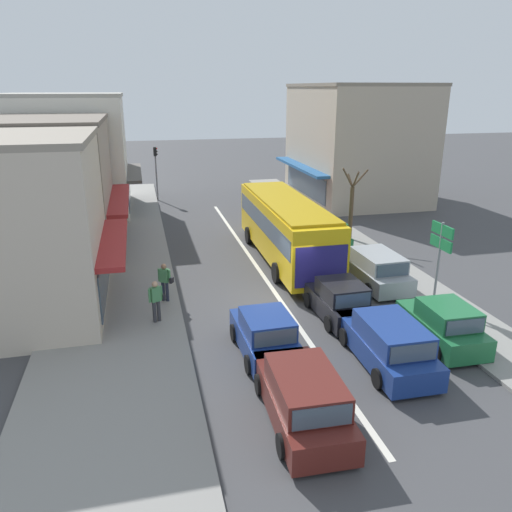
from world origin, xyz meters
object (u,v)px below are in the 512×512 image
object	(u,v)px
hatchback_adjacent_lane_trail	(265,335)
parked_hatchback_kerb_front	(443,325)
city_bus	(286,225)
traffic_light_downstreet	(156,164)
hatchback_behind_bus_near	(339,301)
directional_road_sign	(441,244)
wagon_queue_gap_filler	(303,397)
wagon_queue_far_back	(388,343)
street_tree_right	(351,207)
parked_wagon_kerb_second	(375,269)
parked_sedan_kerb_rear	(296,211)
parked_wagon_kerb_third	(323,233)
pedestrian_with_handbag_near	(156,299)
pedestrian_browsing_midblock	(165,280)

from	to	relation	value
hatchback_adjacent_lane_trail	parked_hatchback_kerb_front	xyz separation A→B (m)	(6.24, -0.68, 0.00)
city_bus	traffic_light_downstreet	bearing A→B (deg)	109.33
city_bus	parked_hatchback_kerb_front	xyz separation A→B (m)	(2.84, -9.87, -1.17)
hatchback_behind_bus_near	directional_road_sign	world-z (taller)	directional_road_sign
wagon_queue_gap_filler	hatchback_behind_bus_near	bearing A→B (deg)	59.58
wagon_queue_far_back	street_tree_right	distance (m)	13.94
hatchback_behind_bus_near	parked_wagon_kerb_second	distance (m)	4.11
directional_road_sign	traffic_light_downstreet	bearing A→B (deg)	113.12
hatchback_behind_bus_near	parked_sedan_kerb_rear	xyz separation A→B (m)	(2.96, 14.86, -0.05)
parked_hatchback_kerb_front	parked_wagon_kerb_second	size ratio (longest dim) A/B	0.82
wagon_queue_far_back	wagon_queue_gap_filler	distance (m)	4.23
parked_hatchback_kerb_front	parked_wagon_kerb_third	size ratio (longest dim) A/B	0.82
parked_wagon_kerb_second	street_tree_right	distance (m)	7.00
hatchback_adjacent_lane_trail	pedestrian_with_handbag_near	world-z (taller)	pedestrian_with_handbag_near
hatchback_behind_bus_near	parked_wagon_kerb_third	bearing A→B (deg)	73.26
traffic_light_downstreet	street_tree_right	world-z (taller)	street_tree_right
city_bus	wagon_queue_far_back	size ratio (longest dim) A/B	2.40
parked_hatchback_kerb_front	parked_wagon_kerb_second	distance (m)	5.69
city_bus	traffic_light_downstreet	world-z (taller)	traffic_light_downstreet
directional_road_sign	pedestrian_browsing_midblock	size ratio (longest dim) A/B	2.21
parked_sedan_kerb_rear	traffic_light_downstreet	xyz separation A→B (m)	(-8.83, 8.68, 2.19)
hatchback_adjacent_lane_trail	parked_wagon_kerb_third	size ratio (longest dim) A/B	0.82
city_bus	traffic_light_downstreet	size ratio (longest dim) A/B	2.59
parked_sedan_kerb_rear	directional_road_sign	size ratio (longest dim) A/B	1.18
hatchback_adjacent_lane_trail	directional_road_sign	size ratio (longest dim) A/B	1.04
hatchback_behind_bus_near	pedestrian_browsing_midblock	world-z (taller)	pedestrian_browsing_midblock
wagon_queue_gap_filler	pedestrian_with_handbag_near	world-z (taller)	pedestrian_with_handbag_near
hatchback_behind_bus_near	parked_wagon_kerb_second	xyz separation A→B (m)	(2.92, 2.89, 0.04)
hatchback_adjacent_lane_trail	parked_wagon_kerb_third	world-z (taller)	parked_wagon_kerb_third
street_tree_right	pedestrian_with_handbag_near	distance (m)	14.41
street_tree_right	wagon_queue_gap_filler	bearing A→B (deg)	-117.51
wagon_queue_gap_filler	pedestrian_browsing_midblock	world-z (taller)	pedestrian_browsing_midblock
pedestrian_browsing_midblock	wagon_queue_far_back	bearing A→B (deg)	-43.93
wagon_queue_gap_filler	parked_wagon_kerb_third	world-z (taller)	same
hatchback_adjacent_lane_trail	hatchback_behind_bus_near	distance (m)	4.09
city_bus	parked_wagon_kerb_second	size ratio (longest dim) A/B	2.40
parked_wagon_kerb_third	traffic_light_downstreet	distance (m)	16.98
wagon_queue_far_back	parked_hatchback_kerb_front	size ratio (longest dim) A/B	1.21
wagon_queue_gap_filler	pedestrian_with_handbag_near	distance (m)	7.65
traffic_light_downstreet	street_tree_right	distance (m)	17.48
hatchback_adjacent_lane_trail	parked_sedan_kerb_rear	bearing A→B (deg)	69.17
hatchback_behind_bus_near	parked_wagon_kerb_third	world-z (taller)	parked_wagon_kerb_third
pedestrian_with_handbag_near	parked_wagon_kerb_third	bearing A→B (deg)	39.90
pedestrian_browsing_midblock	traffic_light_downstreet	bearing A→B (deg)	88.26
wagon_queue_far_back	parked_wagon_kerb_third	world-z (taller)	same
pedestrian_with_handbag_near	parked_sedan_kerb_rear	bearing A→B (deg)	54.51
wagon_queue_gap_filler	traffic_light_downstreet	bearing A→B (deg)	94.81
city_bus	parked_hatchback_kerb_front	size ratio (longest dim) A/B	2.92
directional_road_sign	hatchback_behind_bus_near	bearing A→B (deg)	-179.94
wagon_queue_far_back	parked_wagon_kerb_third	distance (m)	12.91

